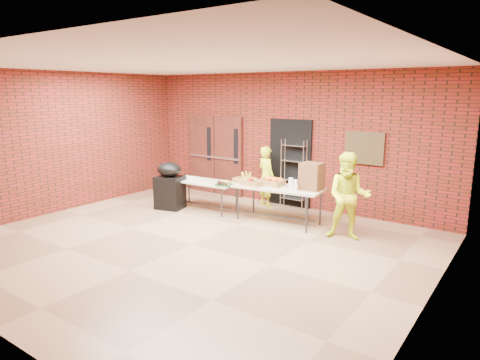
% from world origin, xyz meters
% --- Properties ---
extents(room, '(8.08, 7.08, 3.28)m').
position_xyz_m(room, '(0.00, 0.00, 1.60)').
color(room, '#816245').
rests_on(room, ground).
extents(double_doors, '(1.78, 0.12, 2.10)m').
position_xyz_m(double_doors, '(-2.20, 3.44, 1.05)').
color(double_doors, '#4E1E16').
rests_on(double_doors, room).
extents(dark_doorway, '(1.10, 0.06, 2.10)m').
position_xyz_m(dark_doorway, '(0.10, 3.46, 1.05)').
color(dark_doorway, black).
rests_on(dark_doorway, room).
extents(bronze_plaque, '(0.85, 0.04, 0.70)m').
position_xyz_m(bronze_plaque, '(1.90, 3.45, 1.55)').
color(bronze_plaque, '#3B2E17').
rests_on(bronze_plaque, room).
extents(wire_rack, '(0.61, 0.22, 1.64)m').
position_xyz_m(wire_rack, '(0.27, 3.32, 0.82)').
color(wire_rack, silver).
rests_on(wire_rack, room).
extents(table_left, '(1.69, 0.77, 0.68)m').
position_xyz_m(table_left, '(-1.37, 1.99, 0.62)').
color(table_left, tan).
rests_on(table_left, room).
extents(table_right, '(1.95, 0.99, 0.77)m').
position_xyz_m(table_right, '(0.57, 2.11, 0.71)').
color(table_right, tan).
rests_on(table_right, room).
extents(basket_bananas, '(0.44, 0.34, 0.14)m').
position_xyz_m(basket_bananas, '(-0.23, 2.04, 0.83)').
color(basket_bananas, '#AC8745').
rests_on(basket_bananas, table_right).
extents(basket_oranges, '(0.50, 0.39, 0.16)m').
position_xyz_m(basket_oranges, '(0.37, 2.16, 0.84)').
color(basket_oranges, '#AC8745').
rests_on(basket_oranges, table_right).
extents(basket_apples, '(0.46, 0.35, 0.14)m').
position_xyz_m(basket_apples, '(0.04, 1.93, 0.83)').
color(basket_apples, '#AC8745').
rests_on(basket_apples, table_right).
extents(muffin_tray, '(0.41, 0.41, 0.10)m').
position_xyz_m(muffin_tray, '(-0.71, 1.89, 0.73)').
color(muffin_tray, '#155125').
rests_on(muffin_tray, table_left).
extents(napkin_box, '(0.17, 0.11, 0.06)m').
position_xyz_m(napkin_box, '(-1.75, 1.95, 0.71)').
color(napkin_box, white).
rests_on(napkin_box, table_left).
extents(coffee_dispenser, '(0.42, 0.38, 0.55)m').
position_xyz_m(coffee_dispenser, '(1.26, 2.27, 1.05)').
color(coffee_dispenser, brown).
rests_on(coffee_dispenser, table_right).
extents(cup_stack_front, '(0.09, 0.09, 0.26)m').
position_xyz_m(cup_stack_front, '(0.95, 1.96, 0.90)').
color(cup_stack_front, white).
rests_on(cup_stack_front, table_right).
extents(cup_stack_mid, '(0.08, 0.08, 0.23)m').
position_xyz_m(cup_stack_mid, '(1.05, 1.97, 0.88)').
color(cup_stack_mid, white).
rests_on(cup_stack_mid, table_right).
extents(cup_stack_back, '(0.08, 0.08, 0.23)m').
position_xyz_m(cup_stack_back, '(0.88, 2.08, 0.89)').
color(cup_stack_back, white).
rests_on(cup_stack_back, table_right).
extents(covered_grill, '(0.72, 0.64, 1.11)m').
position_xyz_m(covered_grill, '(-2.07, 1.56, 0.56)').
color(covered_grill, black).
rests_on(covered_grill, room).
extents(volunteer_woman, '(0.62, 0.52, 1.46)m').
position_xyz_m(volunteer_woman, '(-0.35, 3.10, 0.73)').
color(volunteer_woman, '#E4FF1C').
rests_on(volunteer_woman, room).
extents(volunteer_man, '(0.95, 0.83, 1.65)m').
position_xyz_m(volunteer_man, '(2.18, 1.95, 0.82)').
color(volunteer_man, '#E4FF1C').
rests_on(volunteer_man, room).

